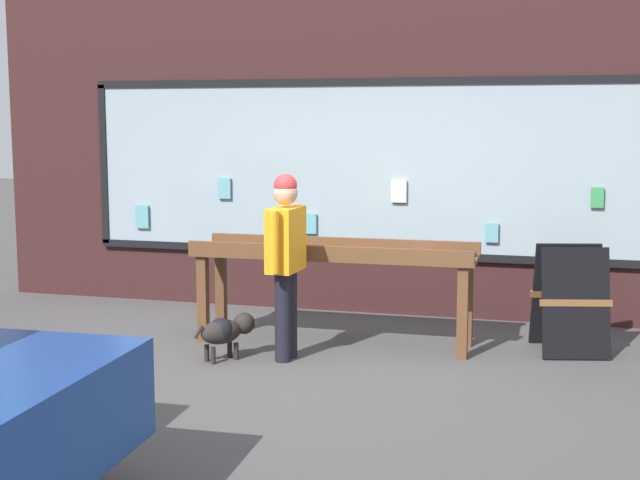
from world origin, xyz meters
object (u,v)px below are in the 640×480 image
at_px(sandwich_board_sign, 570,298).
at_px(small_dog, 225,330).
at_px(display_table_main, 334,262).
at_px(person_browsing, 286,253).

bearing_deg(sandwich_board_sign, small_dog, -173.24).
height_order(display_table_main, small_dog, display_table_main).
height_order(display_table_main, sandwich_board_sign, sandwich_board_sign).
xyz_separation_m(display_table_main, sandwich_board_sign, (2.09, 0.28, -0.28)).
xyz_separation_m(display_table_main, small_dog, (-0.76, -0.78, -0.51)).
xyz_separation_m(person_browsing, small_dog, (-0.50, -0.16, -0.67)).
bearing_deg(sandwich_board_sign, person_browsing, -172.69).
bearing_deg(person_browsing, display_table_main, -19.50).
distance_m(person_browsing, small_dog, 0.85).
relative_size(display_table_main, sandwich_board_sign, 2.73).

